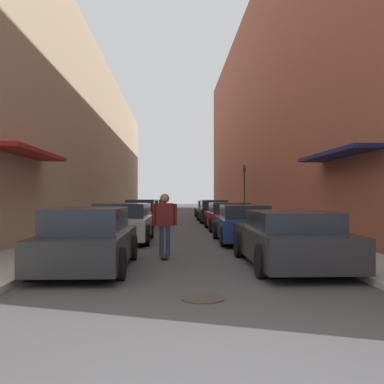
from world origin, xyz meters
TOP-DOWN VIEW (x-y plane):
  - ground at (0.00, 21.21)m, footprint 116.67×116.67m
  - curb_strip_left at (-4.14, 26.52)m, footprint 1.80×53.03m
  - curb_strip_right at (4.14, 26.52)m, footprint 1.80×53.03m
  - building_row_left at (-7.04, 26.51)m, footprint 4.90×53.03m
  - building_row_right at (7.04, 26.51)m, footprint 4.90×53.03m
  - parked_car_left_0 at (-2.25, 5.99)m, footprint 1.88×4.22m
  - parked_car_left_1 at (-2.16, 11.50)m, footprint 2.05×4.02m
  - parked_car_left_2 at (-2.30, 16.72)m, footprint 1.93×4.41m
  - parked_car_left_3 at (-2.29, 21.87)m, footprint 1.97×4.12m
  - parked_car_left_4 at (-2.23, 27.12)m, footprint 2.01×3.92m
  - parked_car_left_5 at (-2.07, 31.79)m, footprint 2.02×4.14m
  - parked_car_right_0 at (2.30, 6.19)m, footprint 2.06×4.69m
  - parked_car_right_1 at (2.07, 11.21)m, footprint 1.86×4.08m
  - parked_car_right_2 at (2.26, 16.62)m, footprint 2.09×4.24m
  - parked_car_right_3 at (2.10, 22.63)m, footprint 1.87×4.77m
  - parked_car_right_4 at (2.21, 27.89)m, footprint 1.86×4.47m
  - skateboarder at (-0.60, 7.54)m, footprint 0.64×0.78m
  - manhole_cover at (0.09, 3.17)m, footprint 0.70×0.70m
  - traffic_light at (4.28, 24.17)m, footprint 0.16×0.22m

SIDE VIEW (x-z plane):
  - ground at x=0.00m, z-range 0.00..0.00m
  - manhole_cover at x=0.09m, z-range 0.00..0.02m
  - curb_strip_left at x=-4.14m, z-range 0.00..0.12m
  - curb_strip_right at x=4.14m, z-range 0.00..0.12m
  - parked_car_right_4 at x=2.21m, z-range -0.02..1.24m
  - parked_car_left_2 at x=-2.30m, z-range -0.01..1.25m
  - parked_car_right_0 at x=2.30m, z-range -0.01..1.27m
  - parked_car_right_2 at x=2.26m, z-range -0.02..1.28m
  - parked_car_right_1 at x=2.07m, z-range -0.02..1.29m
  - parked_car_left_4 at x=-2.23m, z-range -0.01..1.29m
  - parked_car_left_5 at x=-2.07m, z-range -0.01..1.29m
  - parked_car_left_0 at x=-2.25m, z-range -0.03..1.33m
  - parked_car_right_3 at x=2.10m, z-range -0.03..1.34m
  - parked_car_left_1 at x=-2.16m, z-range -0.02..1.35m
  - parked_car_left_3 at x=-2.29m, z-range -0.04..1.37m
  - skateboarder at x=-0.60m, z-range 0.19..1.88m
  - traffic_light at x=4.28m, z-range 0.53..4.03m
  - building_row_left at x=-7.04m, z-range 0.00..10.96m
  - building_row_right at x=7.04m, z-range 0.00..15.51m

